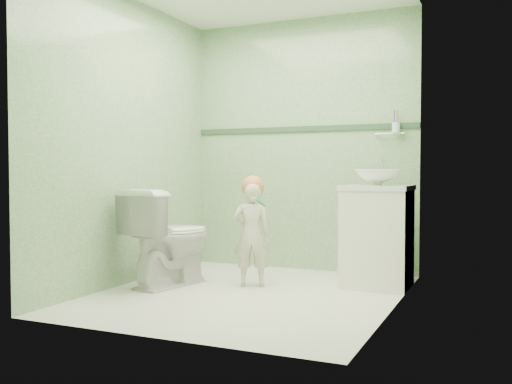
% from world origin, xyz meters
% --- Properties ---
extents(ground, '(2.50, 2.50, 0.00)m').
position_xyz_m(ground, '(0.00, 0.00, 0.00)').
color(ground, white).
rests_on(ground, ground).
extents(room_shell, '(2.50, 2.54, 2.40)m').
position_xyz_m(room_shell, '(0.00, 0.00, 1.20)').
color(room_shell, '#79A675').
rests_on(room_shell, ground).
extents(trim_stripe, '(2.20, 0.02, 0.05)m').
position_xyz_m(trim_stripe, '(0.00, 1.24, 1.35)').
color(trim_stripe, '#314D36').
rests_on(trim_stripe, room_shell).
extents(vanity, '(0.52, 0.50, 0.80)m').
position_xyz_m(vanity, '(0.84, 0.70, 0.40)').
color(vanity, white).
rests_on(vanity, ground).
extents(counter, '(0.54, 0.52, 0.04)m').
position_xyz_m(counter, '(0.84, 0.70, 0.81)').
color(counter, white).
rests_on(counter, vanity).
extents(basin, '(0.37, 0.37, 0.13)m').
position_xyz_m(basin, '(0.84, 0.70, 0.89)').
color(basin, white).
rests_on(basin, counter).
extents(faucet, '(0.03, 0.13, 0.18)m').
position_xyz_m(faucet, '(0.84, 0.89, 0.97)').
color(faucet, silver).
rests_on(faucet, counter).
extents(cup_holder, '(0.26, 0.07, 0.21)m').
position_xyz_m(cup_holder, '(0.89, 1.18, 1.33)').
color(cup_holder, silver).
rests_on(cup_holder, room_shell).
extents(toilet, '(0.60, 0.86, 0.80)m').
position_xyz_m(toilet, '(-0.74, 0.06, 0.40)').
color(toilet, white).
rests_on(toilet, ground).
extents(toddler, '(0.36, 0.30, 0.85)m').
position_xyz_m(toddler, '(-0.11, 0.30, 0.42)').
color(toddler, beige).
rests_on(toddler, ground).
extents(hair_cap, '(0.19, 0.19, 0.19)m').
position_xyz_m(hair_cap, '(-0.11, 0.33, 0.81)').
color(hair_cap, '#C77E43').
rests_on(hair_cap, toddler).
extents(teal_toothbrush, '(0.10, 0.14, 0.08)m').
position_xyz_m(teal_toothbrush, '(0.01, 0.21, 0.69)').
color(teal_toothbrush, '#03815C').
rests_on(teal_toothbrush, toddler).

